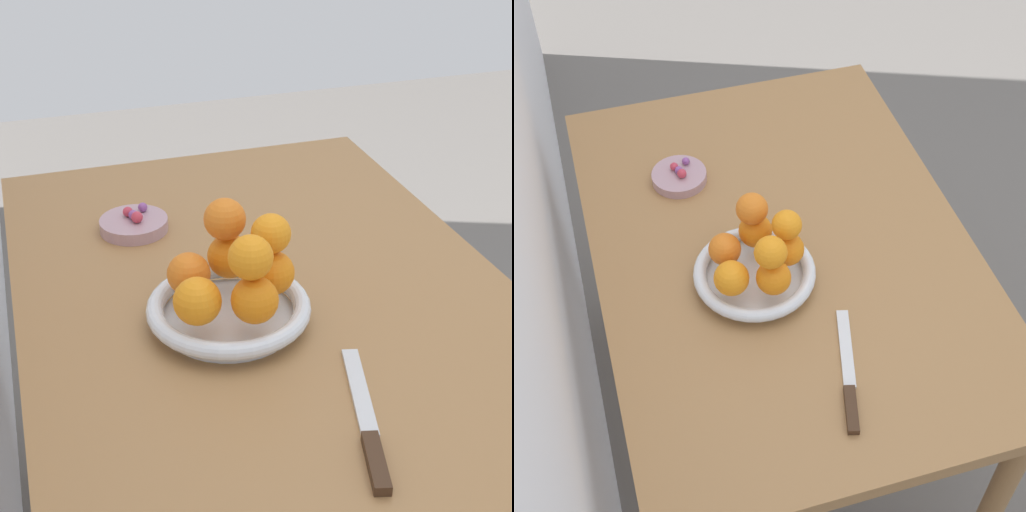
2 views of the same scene
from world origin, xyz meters
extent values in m
cube|color=#9E7042|center=(0.00, 0.00, 0.72)|extent=(1.10, 0.76, 0.04)
cylinder|color=#9E7042|center=(0.49, -0.32, 0.35)|extent=(0.05, 0.05, 0.70)
cylinder|color=#9E7042|center=(0.49, 0.32, 0.35)|extent=(0.05, 0.05, 0.70)
cylinder|color=silver|center=(-0.08, 0.08, 0.75)|extent=(0.20, 0.20, 0.01)
torus|color=silver|center=(-0.08, 0.08, 0.77)|extent=(0.24, 0.24, 0.03)
cylinder|color=#B28C99|center=(0.25, 0.16, 0.75)|extent=(0.12, 0.12, 0.02)
sphere|color=orange|center=(-0.01, 0.06, 0.81)|extent=(0.07, 0.07, 0.07)
sphere|color=orange|center=(-0.04, 0.13, 0.81)|extent=(0.06, 0.06, 0.06)
sphere|color=orange|center=(-0.12, 0.14, 0.81)|extent=(0.07, 0.07, 0.07)
sphere|color=orange|center=(-0.14, 0.06, 0.81)|extent=(0.07, 0.07, 0.07)
sphere|color=orange|center=(-0.08, 0.01, 0.81)|extent=(0.07, 0.07, 0.07)
sphere|color=orange|center=(-0.13, 0.06, 0.88)|extent=(0.06, 0.06, 0.06)
sphere|color=orange|center=(-0.02, 0.07, 0.88)|extent=(0.06, 0.06, 0.06)
sphere|color=orange|center=(-0.07, 0.01, 0.87)|extent=(0.06, 0.06, 0.06)
sphere|color=#C6384C|center=(0.26, 0.17, 0.77)|extent=(0.02, 0.02, 0.02)
sphere|color=#C6384C|center=(0.23, 0.16, 0.77)|extent=(0.02, 0.02, 0.02)
sphere|color=#8C4C99|center=(0.25, 0.16, 0.77)|extent=(0.02, 0.02, 0.02)
sphere|color=#8C4C99|center=(0.27, 0.14, 0.77)|extent=(0.02, 0.02, 0.02)
cube|color=#3F2819|center=(-0.41, 0.00, 0.75)|extent=(0.09, 0.04, 0.01)
cube|color=silver|center=(-0.28, -0.04, 0.74)|extent=(0.17, 0.07, 0.01)
camera|label=1|loc=(-0.99, 0.33, 1.40)|focal=55.00mm
camera|label=2|loc=(-1.04, 0.33, 1.92)|focal=55.00mm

